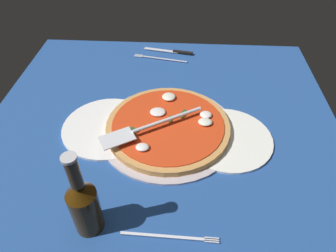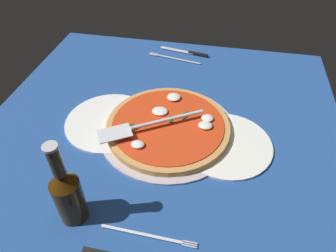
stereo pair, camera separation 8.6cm
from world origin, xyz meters
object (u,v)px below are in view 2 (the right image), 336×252
object	(u,v)px
place_setting_near	(182,56)
place_setting_far	(136,249)
dinner_plate_right	(110,122)
beer_bottle	(67,194)
dinner_plate_left	(226,144)
pizza_server	(147,125)
pizza	(168,126)

from	to	relation	value
place_setting_near	place_setting_far	bearing A→B (deg)	103.20
dinner_plate_right	beer_bottle	world-z (taller)	beer_bottle
place_setting_far	beer_bottle	distance (cm)	17.70
place_setting_near	dinner_plate_left	bearing A→B (deg)	124.39
dinner_plate_right	dinner_plate_left	bearing A→B (deg)	175.58
pizza_server	place_setting_near	bearing A→B (deg)	-123.79
pizza	beer_bottle	size ratio (longest dim) A/B	1.57
pizza	place_setting_far	xyz separation A→B (cm)	(-0.39, 35.26, -1.62)
beer_bottle	place_setting_near	bearing A→B (deg)	-99.35
dinner_plate_left	dinner_plate_right	xyz separation A→B (cm)	(33.60, -2.60, 0.00)
pizza	beer_bottle	xyz separation A→B (cm)	(14.75, 30.34, 6.10)
place_setting_far	place_setting_near	bearing A→B (deg)	93.94
pizza_server	place_setting_far	world-z (taller)	pizza_server
dinner_plate_right	pizza_server	world-z (taller)	pizza_server
dinner_plate_left	beer_bottle	xyz separation A→B (cm)	(31.04, 27.63, 7.58)
dinner_plate_right	pizza	bearing A→B (deg)	-179.64
dinner_plate_left	place_setting_far	world-z (taller)	place_setting_far
dinner_plate_right	place_setting_near	world-z (taller)	place_setting_near
pizza	place_setting_far	distance (cm)	35.30
dinner_plate_left	place_setting_near	size ratio (longest dim) A/B	1.08
dinner_plate_left	beer_bottle	world-z (taller)	beer_bottle
place_setting_near	beer_bottle	xyz separation A→B (cm)	(11.77, 71.51, 7.73)
pizza_server	beer_bottle	distance (cm)	28.79
dinner_plate_left	place_setting_near	bearing A→B (deg)	-66.29
pizza	beer_bottle	distance (cm)	34.28
dinner_plate_left	place_setting_far	size ratio (longest dim) A/B	1.12
pizza	place_setting_far	world-z (taller)	pizza
pizza	place_setting_far	bearing A→B (deg)	90.63
pizza	place_setting_near	world-z (taller)	pizza
dinner_plate_left	pizza_server	distance (cm)	21.76
dinner_plate_left	beer_bottle	bearing A→B (deg)	41.67
pizza_server	place_setting_far	xyz separation A→B (cm)	(-5.47, 31.81, -4.18)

